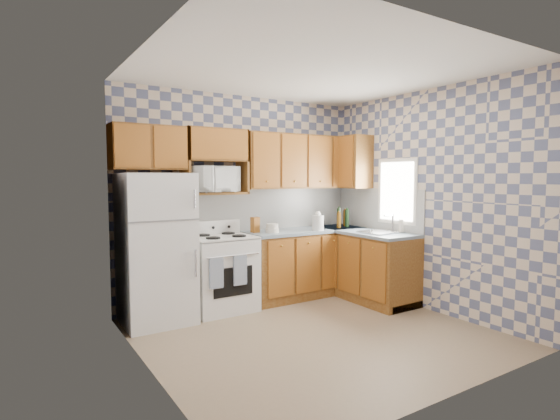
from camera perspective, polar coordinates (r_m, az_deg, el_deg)
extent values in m
plane|color=#816B51|center=(4.76, 4.51, -15.80)|extent=(3.40, 3.40, 0.00)
cube|color=slate|center=(5.83, -4.90, 1.49)|extent=(3.40, 0.02, 2.70)
cube|color=slate|center=(5.67, 18.47, 1.20)|extent=(0.02, 3.20, 2.70)
cube|color=white|center=(6.03, -1.48, 0.16)|extent=(2.60, 0.02, 0.56)
cube|color=white|center=(6.20, 12.64, 0.18)|extent=(0.02, 1.60, 0.56)
cube|color=white|center=(5.08, -15.89, -4.86)|extent=(0.75, 0.70, 1.68)
cube|color=white|center=(5.46, -7.67, -8.28)|extent=(0.76, 0.65, 0.90)
cube|color=silver|center=(5.38, -7.72, -3.54)|extent=(0.76, 0.65, 0.02)
cube|color=white|center=(5.61, -8.90, -2.24)|extent=(0.76, 0.08, 0.17)
cube|color=navy|center=(5.04, -8.30, -8.14)|extent=(0.17, 0.02, 0.35)
cube|color=navy|center=(5.17, -5.22, -7.80)|extent=(0.17, 0.02, 0.35)
cube|color=#612F0D|center=(6.12, 3.38, -6.96)|extent=(1.75, 0.60, 0.88)
cube|color=#612F0D|center=(6.10, 10.58, -7.06)|extent=(0.60, 1.60, 0.88)
cube|color=slate|center=(6.05, 3.43, -2.69)|extent=(1.77, 0.63, 0.04)
cube|color=slate|center=(6.03, 10.61, -2.78)|extent=(0.63, 1.60, 0.04)
cube|color=#612F0D|center=(6.12, 2.70, 6.31)|extent=(1.75, 0.33, 0.74)
cube|color=#612F0D|center=(5.20, -16.89, 7.81)|extent=(0.82, 0.33, 0.50)
cube|color=#612F0D|center=(6.41, 8.88, 6.17)|extent=(0.33, 0.70, 0.74)
cube|color=#612F0D|center=(5.48, -8.47, 2.16)|extent=(0.80, 0.33, 0.03)
imported|color=white|center=(5.40, -8.83, 3.98)|extent=(0.67, 0.55, 0.32)
cube|color=#B7B7BC|center=(5.78, 13.02, -2.87)|extent=(0.48, 0.40, 0.03)
cube|color=silver|center=(5.94, 15.03, 2.37)|extent=(0.02, 0.66, 0.86)
cylinder|color=black|center=(6.32, 7.71, -1.00)|extent=(0.06, 0.06, 0.27)
cylinder|color=black|center=(6.34, 8.75, -1.07)|extent=(0.06, 0.06, 0.25)
cylinder|color=#51300A|center=(6.45, 8.49, -1.06)|extent=(0.06, 0.06, 0.24)
cylinder|color=#51300A|center=(6.22, 7.69, -1.34)|extent=(0.06, 0.06, 0.22)
cube|color=brown|center=(5.66, -3.27, -1.94)|extent=(0.10, 0.10, 0.20)
cylinder|color=white|center=(5.91, 4.97, -1.67)|extent=(0.16, 0.16, 0.20)
cylinder|color=silver|center=(5.83, 15.54, -2.06)|extent=(0.06, 0.06, 0.17)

